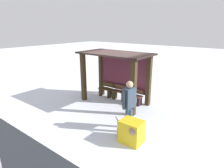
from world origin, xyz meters
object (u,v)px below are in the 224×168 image
person_walking (129,102)px  dog (126,128)px  bench_right_inside (134,98)px  grit_bin (132,132)px  bus_shelter (118,68)px  bench_center_inside (119,94)px  bench_left_inside (106,91)px

person_walking → dog: (0.30, -0.65, -0.59)m
dog → bench_right_inside: bearing=115.9°
bench_right_inside → grit_bin: bearing=-60.6°
bus_shelter → person_walking: bearing=-45.9°
bench_center_inside → dog: bench_center_inside is taller
bench_right_inside → dog: 3.19m
bench_center_inside → bench_right_inside: (0.87, 0.00, -0.01)m
person_walking → grit_bin: size_ratio=2.46×
dog → grit_bin: size_ratio=1.42×
dog → bench_center_inside: bearing=128.4°
bench_left_inside → grit_bin: bearing=-40.0°
bus_shelter → person_walking: (1.97, -2.03, -0.63)m
grit_bin → bench_center_inside: bearing=131.3°
bench_left_inside → bench_right_inside: bearing=-0.1°
bus_shelter → bench_center_inside: 1.39m
bus_shelter → grit_bin: bus_shelter is taller
bench_left_inside → bench_right_inside: size_ratio=1.00×
bench_left_inside → bench_center_inside: bearing=-0.1°
bench_left_inside → bench_center_inside: (0.87, -0.00, 0.02)m
grit_bin → dog: bearing=-154.5°
bus_shelter → bench_left_inside: (-0.87, 0.19, -1.41)m
bus_shelter → grit_bin: size_ratio=4.54×
bench_left_inside → grit_bin: grit_bin is taller
bus_shelter → grit_bin: (2.44, -2.60, -1.33)m
bench_left_inside → dog: bench_left_inside is taller
bench_center_inside → grit_bin: bench_center_inside is taller
bench_left_inside → grit_bin: 4.33m
bench_center_inside → grit_bin: (2.44, -2.78, 0.05)m
bench_left_inside → person_walking: bearing=-37.9°
bus_shelter → bench_left_inside: bearing=167.9°
bus_shelter → grit_bin: bearing=-46.8°
bench_left_inside → bench_right_inside: 1.75m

